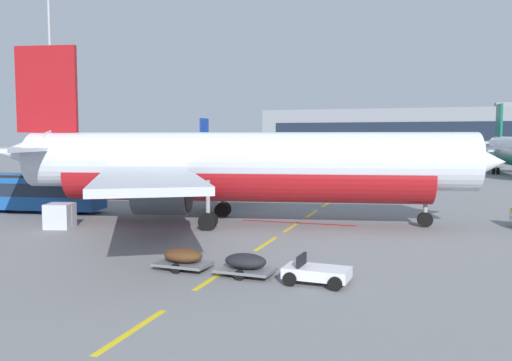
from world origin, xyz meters
name	(u,v)px	position (x,y,z in m)	size (l,w,h in m)	color
apron_paint_markings	(338,197)	(18.00, 38.77, 0.00)	(8.00, 98.38, 0.01)	yellow
airliner_foreground	(236,166)	(14.06, 20.52, 3.95)	(34.67, 33.98, 12.20)	silver
airliner_far_center	(178,152)	(-18.01, 76.35, 3.13)	(27.37, 27.56, 9.66)	silver
apron_shuttle_bus	(28,190)	(-3.39, 20.62, 1.75)	(12.29, 4.41, 3.00)	#194C99
fuel_service_truck	(172,175)	(-1.09, 40.72, 1.65)	(3.90, 7.36, 3.14)	black
ground_power_truck	(74,180)	(-7.05, 31.12, 1.65)	(3.37, 7.25, 3.14)	black
baggage_train	(246,264)	(19.23, 7.65, 0.52)	(8.67, 2.05, 1.14)	silver
uld_cargo_container	(60,216)	(3.86, 15.20, 0.80)	(1.93, 1.90, 1.60)	#B7BCC6
apron_light_mast_near	(50,53)	(-21.27, 45.81, 16.93)	(1.80, 1.80, 27.56)	slate
terminal_satellite	(447,134)	(31.07, 143.76, 6.71)	(99.57, 25.35, 15.00)	gray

